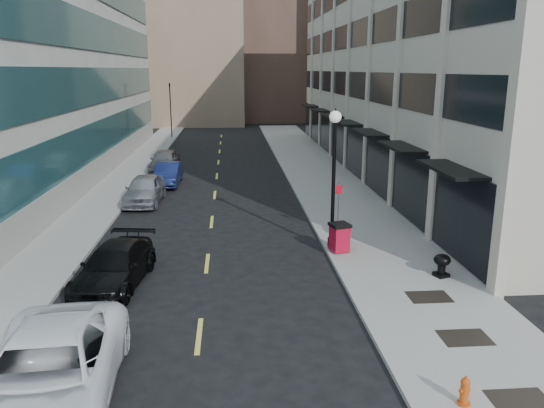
{
  "coord_description": "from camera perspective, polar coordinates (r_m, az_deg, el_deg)",
  "views": [
    {
      "loc": [
        1.02,
        -12.22,
        7.59
      ],
      "look_at": [
        2.66,
        8.4,
        2.31
      ],
      "focal_mm": 35.0,
      "sensor_mm": 36.0,
      "label": 1
    }
  ],
  "objects": [
    {
      "name": "ground",
      "position": [
        14.42,
        -8.3,
        -17.6
      ],
      "size": [
        160.0,
        160.0,
        0.0
      ],
      "primitive_type": "plane",
      "color": "black",
      "rests_on": "ground"
    },
    {
      "name": "sidewalk_right",
      "position": [
        33.72,
        6.66,
        1.33
      ],
      "size": [
        5.0,
        80.0,
        0.15
      ],
      "primitive_type": "cube",
      "color": "gray",
      "rests_on": "ground"
    },
    {
      "name": "sidewalk_left",
      "position": [
        33.93,
        -17.22,
        0.86
      ],
      "size": [
        3.0,
        80.0,
        0.15
      ],
      "primitive_type": "cube",
      "color": "gray",
      "rests_on": "ground"
    },
    {
      "name": "building_right",
      "position": [
        42.35,
        18.23,
        15.52
      ],
      "size": [
        15.3,
        46.5,
        18.25
      ],
      "color": "#B6AA9A",
      "rests_on": "ground"
    },
    {
      "name": "skyline_tan_near",
      "position": [
        80.64,
        -8.54,
        18.72
      ],
      "size": [
        14.0,
        18.0,
        28.0
      ],
      "primitive_type": "cube",
      "color": "#877558",
      "rests_on": "ground"
    },
    {
      "name": "skyline_brown",
      "position": [
        85.03,
        0.22,
        20.66
      ],
      "size": [
        12.0,
        16.0,
        34.0
      ],
      "primitive_type": "cube",
      "color": "brown",
      "rests_on": "ground"
    },
    {
      "name": "skyline_tan_far",
      "position": [
        91.53,
        -14.55,
        16.0
      ],
      "size": [
        12.0,
        14.0,
        22.0
      ],
      "primitive_type": "cube",
      "color": "#877558",
      "rests_on": "ground"
    },
    {
      "name": "skyline_stone",
      "position": [
        80.08,
        8.02,
        15.9
      ],
      "size": [
        10.0,
        14.0,
        20.0
      ],
      "primitive_type": "cube",
      "color": "#B6AA9A",
      "rests_on": "ground"
    },
    {
      "name": "grate_near",
      "position": [
        14.25,
        25.2,
        -18.65
      ],
      "size": [
        1.4,
        1.0,
        0.01
      ],
      "primitive_type": "cube",
      "color": "black",
      "rests_on": "sidewalk_right"
    },
    {
      "name": "grate_mid",
      "position": [
        16.53,
        20.04,
        -13.35
      ],
      "size": [
        1.4,
        1.0,
        0.01
      ],
      "primitive_type": "cube",
      "color": "black",
      "rests_on": "sidewalk_right"
    },
    {
      "name": "grate_far",
      "position": [
        18.85,
        16.54,
        -9.55
      ],
      "size": [
        1.4,
        1.0,
        0.01
      ],
      "primitive_type": "cube",
      "color": "black",
      "rests_on": "sidewalk_right"
    },
    {
      "name": "road_centerline",
      "position": [
        30.21,
        -6.32,
        -0.32
      ],
      "size": [
        0.15,
        68.2,
        0.01
      ],
      "color": "#D8CC4C",
      "rests_on": "ground"
    },
    {
      "name": "traffic_signal",
      "position": [
        60.61,
        -10.96,
        12.28
      ],
      "size": [
        0.66,
        0.66,
        6.98
      ],
      "color": "black",
      "rests_on": "ground"
    },
    {
      "name": "car_white_van",
      "position": [
        13.57,
        -22.98,
        -16.47
      ],
      "size": [
        3.4,
        6.64,
        1.8
      ],
      "primitive_type": "imported",
      "rotation": [
        0.0,
        0.0,
        0.07
      ],
      "color": "white",
      "rests_on": "ground"
    },
    {
      "name": "car_black_pickup",
      "position": [
        19.92,
        -16.58,
        -6.45
      ],
      "size": [
        2.67,
        5.25,
        1.46
      ],
      "primitive_type": "imported",
      "rotation": [
        0.0,
        0.0,
        -0.13
      ],
      "color": "black",
      "rests_on": "ground"
    },
    {
      "name": "car_silver_sedan",
      "position": [
        31.55,
        -13.53,
        1.53
      ],
      "size": [
        2.14,
        4.93,
        1.65
      ],
      "primitive_type": "imported",
      "rotation": [
        0.0,
        0.0,
        -0.04
      ],
      "color": "#95979E",
      "rests_on": "ground"
    },
    {
      "name": "car_blue_sedan",
      "position": [
        36.35,
        -11.14,
        3.18
      ],
      "size": [
        1.68,
        4.54,
        1.48
      ],
      "primitive_type": "imported",
      "rotation": [
        0.0,
        0.0,
        -0.02
      ],
      "color": "#151F50",
      "rests_on": "ground"
    },
    {
      "name": "car_grey_sedan",
      "position": [
        41.34,
        -11.48,
        4.61
      ],
      "size": [
        2.21,
        4.95,
        1.65
      ],
      "primitive_type": "imported",
      "rotation": [
        0.0,
        0.0,
        -0.05
      ],
      "color": "slate",
      "rests_on": "ground"
    },
    {
      "name": "fire_hydrant",
      "position": [
        13.48,
        20.02,
        -18.37
      ],
      "size": [
        0.29,
        0.29,
        0.72
      ],
      "rotation": [
        0.0,
        0.0,
        0.21
      ],
      "color": "#DA4D0F",
      "rests_on": "sidewalk_right"
    },
    {
      "name": "trash_bin",
      "position": [
        22.31,
        7.27,
        -3.49
      ],
      "size": [
        0.93,
        0.94,
        1.23
      ],
      "rotation": [
        0.0,
        0.0,
        0.27
      ],
      "color": "#B00B26",
      "rests_on": "sidewalk_right"
    },
    {
      "name": "lamppost",
      "position": [
        22.19,
        6.67,
        3.96
      ],
      "size": [
        0.49,
        0.49,
        5.94
      ],
      "color": "black",
      "rests_on": "sidewalk_right"
    },
    {
      "name": "sign_post",
      "position": [
        24.26,
        7.17,
        0.33
      ],
      "size": [
        0.3,
        0.09,
        2.54
      ],
      "rotation": [
        0.0,
        0.0,
        -0.21
      ],
      "color": "slate",
      "rests_on": "sidewalk_right"
    },
    {
      "name": "urn_planter",
      "position": [
        20.57,
        17.81,
        -6.06
      ],
      "size": [
        0.62,
        0.62,
        0.86
      ],
      "rotation": [
        0.0,
        0.0,
        0.33
      ],
      "color": "black",
      "rests_on": "sidewalk_right"
    }
  ]
}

